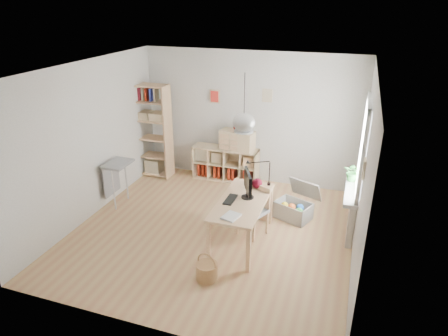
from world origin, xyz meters
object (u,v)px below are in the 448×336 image
(desk, at_px, (242,206))
(monitor, at_px, (248,183))
(cube_shelf, at_px, (225,166))
(tall_bookshelf, at_px, (151,127))
(drawer_chest, at_px, (237,140))
(chair, at_px, (255,207))
(storage_chest, at_px, (296,207))

(desk, xyz_separation_m, monitor, (0.05, 0.12, 0.34))
(cube_shelf, xyz_separation_m, tall_bookshelf, (-1.56, -0.28, 0.79))
(tall_bookshelf, relative_size, drawer_chest, 2.86)
(desk, height_order, chair, chair)
(tall_bookshelf, bearing_deg, desk, -37.01)
(tall_bookshelf, xyz_separation_m, chair, (2.71, -1.62, -0.61))
(cube_shelf, height_order, tall_bookshelf, tall_bookshelf)
(desk, bearing_deg, cube_shelf, 114.61)
(monitor, bearing_deg, tall_bookshelf, 120.82)
(cube_shelf, bearing_deg, monitor, -63.10)
(chair, bearing_deg, storage_chest, 77.32)
(chair, distance_m, drawer_chest, 2.10)
(desk, relative_size, drawer_chest, 2.14)
(storage_chest, bearing_deg, drawer_chest, 164.20)
(tall_bookshelf, distance_m, storage_chest, 3.50)
(desk, height_order, monitor, monitor)
(cube_shelf, height_order, storage_chest, cube_shelf)
(cube_shelf, xyz_separation_m, storage_chest, (1.71, -1.17, -0.09))
(storage_chest, bearing_deg, monitor, -101.65)
(desk, bearing_deg, drawer_chest, 108.89)
(cube_shelf, relative_size, drawer_chest, 2.00)
(desk, xyz_separation_m, tall_bookshelf, (-2.59, 1.95, 0.43))
(desk, distance_m, storage_chest, 1.34)
(desk, xyz_separation_m, chair, (0.12, 0.33, -0.18))
(desk, relative_size, monitor, 3.17)
(desk, relative_size, cube_shelf, 1.07)
(storage_chest, relative_size, drawer_chest, 1.22)
(tall_bookshelf, relative_size, monitor, 4.23)
(cube_shelf, bearing_deg, tall_bookshelf, -169.81)
(monitor, xyz_separation_m, drawer_chest, (-0.80, 2.07, -0.07))
(desk, relative_size, chair, 1.80)
(cube_shelf, height_order, monitor, monitor)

